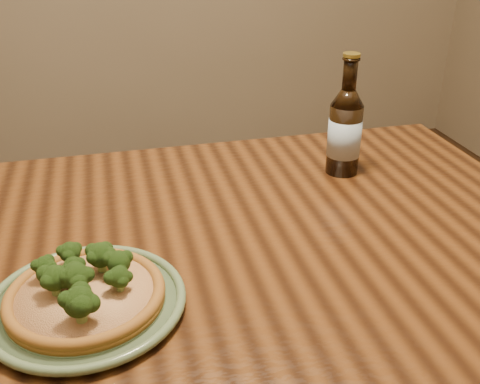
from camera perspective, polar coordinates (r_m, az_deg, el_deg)
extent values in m
cube|color=#4F2910|center=(0.97, -11.15, -7.30)|extent=(1.60, 0.90, 0.04)
cylinder|color=#4F2910|center=(1.67, 15.06, -7.12)|extent=(0.07, 0.07, 0.71)
cylinder|color=#5E7550|center=(0.86, -15.28, -11.01)|extent=(0.26, 0.26, 0.01)
torus|color=#5E7550|center=(0.85, -15.34, -10.64)|extent=(0.29, 0.29, 0.01)
torus|color=#5E7550|center=(0.85, -15.33, -10.70)|extent=(0.23, 0.23, 0.01)
cylinder|color=#985F22|center=(0.85, -15.38, -10.38)|extent=(0.23, 0.23, 0.01)
torus|color=#985F22|center=(0.85, -15.45, -9.95)|extent=(0.23, 0.23, 0.02)
cylinder|color=#DFC788|center=(0.85, -15.45, -9.95)|extent=(0.19, 0.19, 0.01)
sphere|color=#2E4F18|center=(0.86, -16.56, -7.26)|extent=(0.04, 0.04, 0.03)
sphere|color=#2E4F18|center=(0.83, -16.30, -8.24)|extent=(0.04, 0.04, 0.04)
sphere|color=#2E4F18|center=(0.88, -19.23, -7.14)|extent=(0.04, 0.04, 0.03)
sphere|color=#2E4F18|center=(0.78, -16.03, -10.69)|extent=(0.04, 0.04, 0.04)
sphere|color=#2E4F18|center=(0.82, -12.18, -8.42)|extent=(0.04, 0.04, 0.03)
sphere|color=#2E4F18|center=(0.87, -14.01, -6.23)|extent=(0.05, 0.05, 0.04)
sphere|color=#2E4F18|center=(0.85, -12.23, -6.98)|extent=(0.04, 0.04, 0.04)
sphere|color=#2E4F18|center=(0.84, -18.37, -8.30)|extent=(0.05, 0.05, 0.04)
sphere|color=#2E4F18|center=(0.89, -16.89, -5.87)|extent=(0.04, 0.04, 0.03)
cylinder|color=black|center=(1.22, 10.53, 5.28)|extent=(0.07, 0.07, 0.15)
cone|color=black|center=(1.19, 10.91, 9.41)|extent=(0.07, 0.07, 0.03)
cylinder|color=black|center=(1.18, 11.12, 11.75)|extent=(0.03, 0.03, 0.07)
torus|color=black|center=(1.17, 11.25, 13.13)|extent=(0.04, 0.04, 0.01)
cylinder|color=#A58C33|center=(1.17, 11.29, 13.50)|extent=(0.04, 0.04, 0.01)
cylinder|color=#ABBDCE|center=(1.22, 10.55, 5.50)|extent=(0.07, 0.07, 0.08)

